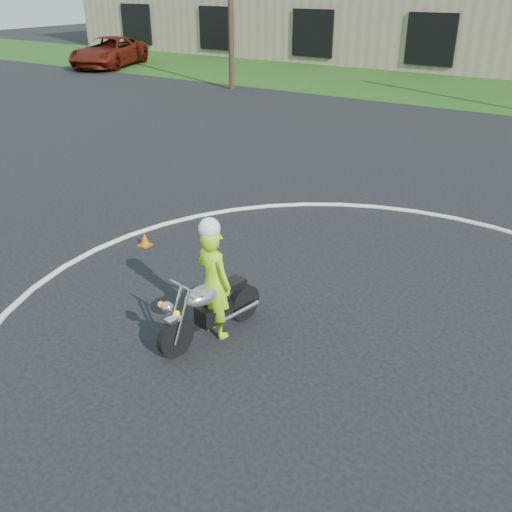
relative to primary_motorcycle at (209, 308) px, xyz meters
The scene contains 5 objects.
ground 2.64m from the primary_motorcycle, 41.30° to the right, with size 120.00×120.00×0.00m, color black.
course_markings 4.92m from the primary_motorcycle, 32.80° to the left, with size 19.05×19.05×0.12m.
primary_motorcycle is the anchor object (origin of this frame).
rider_primary_grp 0.48m from the primary_motorcycle, 88.43° to the left, with size 0.76×0.57×2.06m.
pickup_grp 33.19m from the primary_motorcycle, 138.50° to the left, with size 5.11×7.32×1.86m.
Camera 1 is at (2.92, -4.46, 5.27)m, focal length 40.00 mm.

